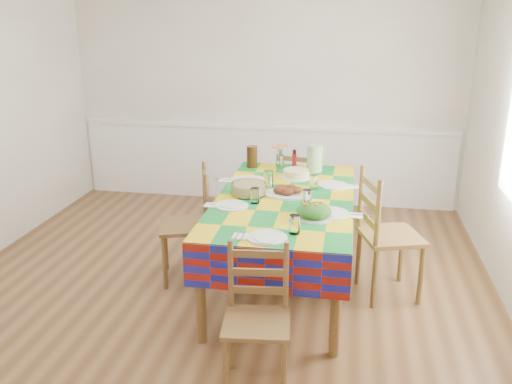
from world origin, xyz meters
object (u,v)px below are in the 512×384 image
at_px(tea_pitcher, 252,157).
at_px(chair_far, 299,190).
at_px(green_pitcher, 315,158).
at_px(chair_right, 385,236).
at_px(dining_table, 285,207).
at_px(chair_left, 190,225).
at_px(chair_near, 257,319).
at_px(meat_platter, 287,191).

xyz_separation_m(tea_pitcher, chair_far, (0.41, 0.44, -0.45)).
relative_size(green_pitcher, chair_right, 0.24).
bearing_deg(chair_far, dining_table, 100.16).
distance_m(dining_table, chair_far, 1.29).
relative_size(dining_table, tea_pitcher, 9.86).
height_order(chair_left, chair_right, chair_right).
height_order(green_pitcher, chair_near, green_pitcher).
relative_size(chair_near, chair_far, 1.01).
distance_m(dining_table, chair_near, 1.29).
bearing_deg(chair_far, chair_near, 99.90).
height_order(green_pitcher, tea_pitcher, green_pitcher).
xyz_separation_m(meat_platter, chair_near, (-0.01, -1.32, -0.37)).
bearing_deg(tea_pitcher, meat_platter, -61.01).
distance_m(meat_platter, tea_pitcher, 0.88).
relative_size(dining_table, chair_left, 2.06).
xyz_separation_m(meat_platter, green_pitcher, (0.17, 0.74, 0.09)).
relative_size(chair_near, chair_left, 0.91).
bearing_deg(chair_left, chair_near, 14.24).
bearing_deg(dining_table, meat_platter, 80.49).
bearing_deg(green_pitcher, meat_platter, -102.65).
distance_m(green_pitcher, chair_far, 0.69).
distance_m(chair_near, chair_left, 1.51).
distance_m(chair_near, chair_far, 2.53).
bearing_deg(chair_far, meat_platter, 100.61).
xyz_separation_m(tea_pitcher, chair_right, (1.21, -0.84, -0.37)).
relative_size(tea_pitcher, chair_near, 0.23).
xyz_separation_m(meat_platter, chair_far, (-0.02, 1.21, -0.38)).
xyz_separation_m(chair_far, chair_left, (-0.79, -1.25, 0.05)).
relative_size(chair_left, chair_right, 0.94).
relative_size(dining_table, meat_platter, 5.18).
distance_m(dining_table, green_pitcher, 0.84).
bearing_deg(chair_right, tea_pitcher, 37.61).
distance_m(meat_platter, green_pitcher, 0.76).
bearing_deg(chair_right, dining_table, 71.22).
xyz_separation_m(green_pitcher, chair_near, (-0.18, -2.06, -0.46)).
xyz_separation_m(dining_table, meat_platter, (0.01, 0.06, 0.12)).
bearing_deg(chair_far, chair_right, 131.98).
height_order(meat_platter, chair_near, chair_near).
xyz_separation_m(meat_platter, tea_pitcher, (-0.43, 0.77, 0.07)).
bearing_deg(chair_left, chair_right, 71.33).
xyz_separation_m(chair_near, chair_far, (-0.00, 2.53, -0.01)).
distance_m(tea_pitcher, chair_near, 2.17).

